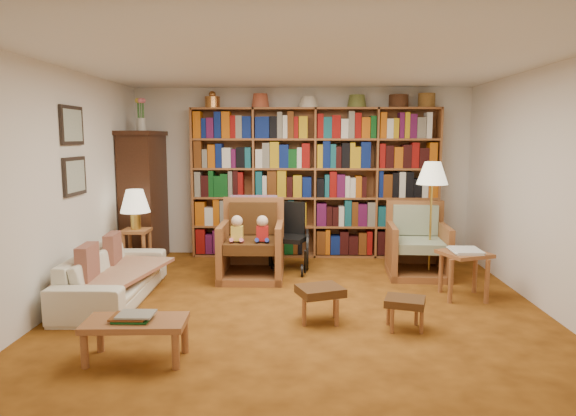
{
  "coord_description": "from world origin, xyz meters",
  "views": [
    {
      "loc": [
        0.01,
        -5.24,
        1.77
      ],
      "look_at": [
        -0.15,
        0.6,
        0.97
      ],
      "focal_mm": 32.0,
      "sensor_mm": 36.0,
      "label": 1
    }
  ],
  "objects_px": {
    "armchair_sage": "(416,247)",
    "footstool_b": "(405,304)",
    "side_table_lamp": "(137,243)",
    "wheelchair": "(289,239)",
    "footstool_a": "(320,293)",
    "side_table_papers": "(464,260)",
    "sofa": "(114,276)",
    "coffee_table": "(136,326)",
    "floor_lamp": "(432,178)",
    "armchair_leather": "(252,245)"
  },
  "relations": [
    {
      "from": "side_table_lamp",
      "to": "armchair_sage",
      "type": "height_order",
      "value": "armchair_sage"
    },
    {
      "from": "side_table_lamp",
      "to": "floor_lamp",
      "type": "height_order",
      "value": "floor_lamp"
    },
    {
      "from": "sofa",
      "to": "coffee_table",
      "type": "height_order",
      "value": "sofa"
    },
    {
      "from": "sofa",
      "to": "floor_lamp",
      "type": "bearing_deg",
      "value": -75.46
    },
    {
      "from": "footstool_b",
      "to": "sofa",
      "type": "bearing_deg",
      "value": 165.18
    },
    {
      "from": "armchair_sage",
      "to": "footstool_b",
      "type": "distance_m",
      "value": 2.04
    },
    {
      "from": "side_table_lamp",
      "to": "floor_lamp",
      "type": "bearing_deg",
      "value": -1.0
    },
    {
      "from": "side_table_papers",
      "to": "coffee_table",
      "type": "relative_size",
      "value": 0.73
    },
    {
      "from": "side_table_lamp",
      "to": "side_table_papers",
      "type": "xyz_separation_m",
      "value": [
        3.95,
        -0.94,
        0.03
      ]
    },
    {
      "from": "sofa",
      "to": "footstool_b",
      "type": "height_order",
      "value": "sofa"
    },
    {
      "from": "side_table_papers",
      "to": "coffee_table",
      "type": "height_order",
      "value": "side_table_papers"
    },
    {
      "from": "sofa",
      "to": "side_table_lamp",
      "type": "xyz_separation_m",
      "value": [
        -0.1,
        1.12,
        0.14
      ]
    },
    {
      "from": "footstool_b",
      "to": "coffee_table",
      "type": "distance_m",
      "value": 2.39
    },
    {
      "from": "side_table_papers",
      "to": "footstool_b",
      "type": "relative_size",
      "value": 1.41
    },
    {
      "from": "armchair_sage",
      "to": "footstool_b",
      "type": "height_order",
      "value": "armchair_sage"
    },
    {
      "from": "floor_lamp",
      "to": "side_table_lamp",
      "type": "bearing_deg",
      "value": 179.0
    },
    {
      "from": "side_table_lamp",
      "to": "armchair_sage",
      "type": "xyz_separation_m",
      "value": [
        3.65,
        0.06,
        -0.05
      ]
    },
    {
      "from": "side_table_lamp",
      "to": "wheelchair",
      "type": "relative_size",
      "value": 0.64
    },
    {
      "from": "side_table_papers",
      "to": "wheelchair",
      "type": "bearing_deg",
      "value": 148.9
    },
    {
      "from": "side_table_papers",
      "to": "footstool_a",
      "type": "xyz_separation_m",
      "value": [
        -1.61,
        -0.8,
        -0.15
      ]
    },
    {
      "from": "side_table_lamp",
      "to": "side_table_papers",
      "type": "bearing_deg",
      "value": -13.37
    },
    {
      "from": "floor_lamp",
      "to": "coffee_table",
      "type": "distance_m",
      "value": 4.04
    },
    {
      "from": "sofa",
      "to": "armchair_leather",
      "type": "distance_m",
      "value": 1.75
    },
    {
      "from": "armchair_leather",
      "to": "sofa",
      "type": "bearing_deg",
      "value": -144.77
    },
    {
      "from": "sofa",
      "to": "armchair_leather",
      "type": "relative_size",
      "value": 1.81
    },
    {
      "from": "sofa",
      "to": "floor_lamp",
      "type": "distance_m",
      "value": 3.97
    },
    {
      "from": "sofa",
      "to": "armchair_sage",
      "type": "distance_m",
      "value": 3.74
    },
    {
      "from": "armchair_leather",
      "to": "floor_lamp",
      "type": "height_order",
      "value": "floor_lamp"
    },
    {
      "from": "floor_lamp",
      "to": "coffee_table",
      "type": "height_order",
      "value": "floor_lamp"
    },
    {
      "from": "sofa",
      "to": "coffee_table",
      "type": "relative_size",
      "value": 2.25
    },
    {
      "from": "wheelchair",
      "to": "footstool_a",
      "type": "bearing_deg",
      "value": -79.94
    },
    {
      "from": "armchair_sage",
      "to": "footstool_a",
      "type": "distance_m",
      "value": 2.22
    },
    {
      "from": "armchair_sage",
      "to": "wheelchair",
      "type": "distance_m",
      "value": 1.67
    },
    {
      "from": "armchair_sage",
      "to": "side_table_papers",
      "type": "xyz_separation_m",
      "value": [
        0.31,
        -1.0,
        0.08
      ]
    },
    {
      "from": "coffee_table",
      "to": "armchair_leather",
      "type": "bearing_deg",
      "value": 74.85
    },
    {
      "from": "armchair_leather",
      "to": "footstool_a",
      "type": "bearing_deg",
      "value": -63.47
    },
    {
      "from": "wheelchair",
      "to": "footstool_a",
      "type": "height_order",
      "value": "wheelchair"
    },
    {
      "from": "footstool_a",
      "to": "armchair_leather",
      "type": "bearing_deg",
      "value": 116.53
    },
    {
      "from": "armchair_sage",
      "to": "footstool_b",
      "type": "xyz_separation_m",
      "value": [
        -0.53,
        -1.97,
        -0.11
      ]
    },
    {
      "from": "floor_lamp",
      "to": "footstool_a",
      "type": "distance_m",
      "value": 2.42
    },
    {
      "from": "floor_lamp",
      "to": "side_table_papers",
      "type": "bearing_deg",
      "value": -79.45
    },
    {
      "from": "armchair_sage",
      "to": "floor_lamp",
      "type": "bearing_deg",
      "value": -40.62
    },
    {
      "from": "armchair_leather",
      "to": "armchair_sage",
      "type": "xyz_separation_m",
      "value": [
        2.12,
        0.16,
        -0.05
      ]
    },
    {
      "from": "sofa",
      "to": "side_table_papers",
      "type": "height_order",
      "value": "side_table_papers"
    },
    {
      "from": "wheelchair",
      "to": "sofa",
      "type": "bearing_deg",
      "value": -144.22
    },
    {
      "from": "sofa",
      "to": "side_table_papers",
      "type": "bearing_deg",
      "value": -88.72
    },
    {
      "from": "side_table_papers",
      "to": "footstool_b",
      "type": "height_order",
      "value": "side_table_papers"
    },
    {
      "from": "floor_lamp",
      "to": "footstool_a",
      "type": "relative_size",
      "value": 2.9
    },
    {
      "from": "side_table_lamp",
      "to": "wheelchair",
      "type": "bearing_deg",
      "value": 7.04
    },
    {
      "from": "footstool_b",
      "to": "side_table_papers",
      "type": "bearing_deg",
      "value": 49.41
    }
  ]
}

